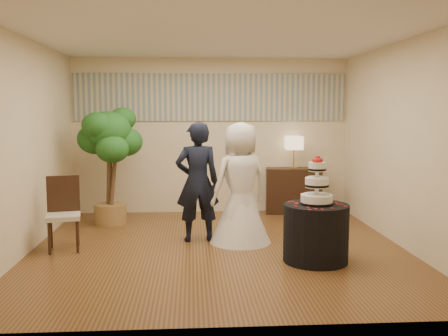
{
  "coord_description": "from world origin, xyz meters",
  "views": [
    {
      "loc": [
        -0.36,
        -6.6,
        1.85
      ],
      "look_at": [
        0.1,
        0.4,
        1.05
      ],
      "focal_mm": 40.0,
      "sensor_mm": 36.0,
      "label": 1
    }
  ],
  "objects": [
    {
      "name": "bride",
      "position": [
        0.33,
        0.3,
        0.85
      ],
      "size": [
        1.15,
        1.15,
        1.7
      ],
      "primitive_type": "imported",
      "rotation": [
        0.0,
        0.0,
        3.57
      ],
      "color": "white",
      "rests_on": "floor"
    },
    {
      "name": "groom",
      "position": [
        -0.28,
        0.41,
        0.85
      ],
      "size": [
        0.67,
        0.48,
        1.71
      ],
      "primitive_type": "imported",
      "rotation": [
        0.0,
        0.0,
        3.26
      ],
      "color": "black",
      "rests_on": "floor"
    },
    {
      "name": "wall_front",
      "position": [
        0.0,
        -2.5,
        1.4
      ],
      "size": [
        5.0,
        0.06,
        2.8
      ],
      "primitive_type": "cube",
      "color": "beige",
      "rests_on": "ground"
    },
    {
      "name": "wall_back",
      "position": [
        0.0,
        2.5,
        1.4
      ],
      "size": [
        5.0,
        0.06,
        2.8
      ],
      "primitive_type": "cube",
      "color": "beige",
      "rests_on": "ground"
    },
    {
      "name": "cake_table",
      "position": [
        1.16,
        -0.68,
        0.36
      ],
      "size": [
        0.88,
        0.88,
        0.72
      ],
      "primitive_type": "cylinder",
      "rotation": [
        0.0,
        0.0,
        0.1
      ],
      "color": "black",
      "rests_on": "floor"
    },
    {
      "name": "table_lamp",
      "position": [
        1.49,
        2.29,
        1.11
      ],
      "size": [
        0.29,
        0.29,
        0.58
      ],
      "primitive_type": null,
      "color": "#CFB988",
      "rests_on": "console"
    },
    {
      "name": "console",
      "position": [
        1.49,
        2.29,
        0.41
      ],
      "size": [
        1.03,
        0.55,
        0.82
      ],
      "primitive_type": "cube",
      "rotation": [
        0.0,
        0.0,
        -0.12
      ],
      "color": "black",
      "rests_on": "floor"
    },
    {
      "name": "wedding_cake",
      "position": [
        1.16,
        -0.68,
        1.02
      ],
      "size": [
        0.39,
        0.39,
        0.6
      ],
      "primitive_type": null,
      "color": "white",
      "rests_on": "cake_table"
    },
    {
      "name": "mural_border",
      "position": [
        0.0,
        2.48,
        2.1
      ],
      "size": [
        4.9,
        0.02,
        0.85
      ],
      "primitive_type": "cube",
      "color": "#A4A898",
      "rests_on": "wall_back"
    },
    {
      "name": "ceiling",
      "position": [
        0.0,
        0.0,
        2.8
      ],
      "size": [
        5.0,
        5.0,
        0.0
      ],
      "primitive_type": "cube",
      "color": "white",
      "rests_on": "wall_back"
    },
    {
      "name": "wall_left",
      "position": [
        -2.5,
        0.0,
        1.4
      ],
      "size": [
        0.06,
        5.0,
        2.8
      ],
      "primitive_type": "cube",
      "color": "beige",
      "rests_on": "ground"
    },
    {
      "name": "floor",
      "position": [
        0.0,
        0.0,
        0.0
      ],
      "size": [
        5.0,
        5.0,
        0.0
      ],
      "primitive_type": "cube",
      "color": "brown",
      "rests_on": "ground"
    },
    {
      "name": "wall_right",
      "position": [
        2.5,
        0.0,
        1.4
      ],
      "size": [
        0.06,
        5.0,
        2.8
      ],
      "primitive_type": "cube",
      "color": "beige",
      "rests_on": "ground"
    },
    {
      "name": "side_chair",
      "position": [
        -2.06,
        0.03,
        0.49
      ],
      "size": [
        0.53,
        0.55,
        0.98
      ],
      "primitive_type": null,
      "rotation": [
        0.0,
        0.0,
        0.2
      ],
      "color": "black",
      "rests_on": "floor"
    },
    {
      "name": "ficus_tree",
      "position": [
        -1.7,
        1.58,
        0.98
      ],
      "size": [
        1.03,
        1.03,
        1.96
      ],
      "primitive_type": null,
      "rotation": [
        0.0,
        0.0,
        1.46
      ],
      "color": "#22601F",
      "rests_on": "floor"
    }
  ]
}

